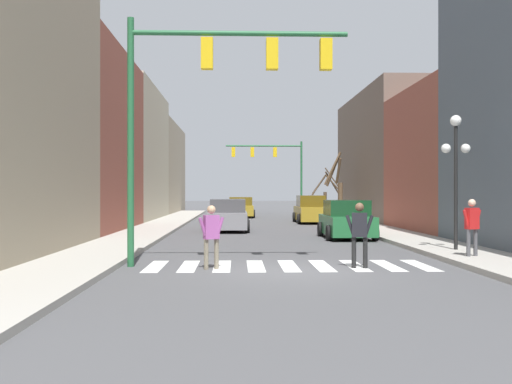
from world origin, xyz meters
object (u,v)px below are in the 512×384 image
Objects in this scene: pedestrian_on_left_sidewalk at (211,231)px; pedestrian_crossing_street at (360,229)px; car_parked_left_near at (311,210)px; traffic_signal_near at (209,84)px; street_lamp_right_corner at (456,154)px; street_tree_left_far at (338,188)px; traffic_signal_far at (274,160)px; car_parked_right_near at (347,221)px; street_tree_left_near at (326,194)px; car_parked_left_mid at (241,208)px; car_at_intersection at (228,216)px; pedestrian_waiting_at_curb at (472,222)px.

pedestrian_crossing_street is at bearing 158.70° from pedestrian_on_left_sidewalk.
car_parked_left_near reaches higher than pedestrian_crossing_street.
street_lamp_right_corner is at bearing 20.53° from traffic_signal_near.
street_tree_left_far is (3.81, 25.60, 1.25)m from pedestrian_crossing_street.
traffic_signal_far reaches higher than pedestrian_on_left_sidewalk.
car_parked_right_near is at bearing -98.39° from street_tree_left_far.
car_parked_left_near is (5.53, 22.42, -4.09)m from traffic_signal_near.
car_parked_left_near is at bearing 96.67° from street_lamp_right_corner.
street_tree_left_near is at bearing 93.52° from street_tree_left_far.
car_parked_left_mid is at bearing 103.43° from street_lamp_right_corner.
street_lamp_right_corner is 5.60m from pedestrian_crossing_street.
pedestrian_on_left_sidewalk is (-0.22, -15.03, 0.21)m from car_at_intersection.
pedestrian_on_left_sidewalk is at bearing -155.41° from street_lamp_right_corner.
street_lamp_right_corner is 2.52× the size of pedestrian_crossing_street.
traffic_signal_near is 1.44× the size of street_tree_left_far.
car_at_intersection is at bearing -2.62° from car_parked_left_mid.
pedestrian_waiting_at_curb is (7.46, 1.54, 0.14)m from pedestrian_on_left_sidewalk.
traffic_signal_near is 5.59m from pedestrian_crossing_street.
traffic_signal_far reaches higher than street_lamp_right_corner.
pedestrian_on_left_sidewalk is 30.56m from street_tree_left_near.
pedestrian_crossing_street reaches higher than car_at_intersection.
car_parked_left_near is 2.93× the size of pedestrian_on_left_sidewalk.
pedestrian_waiting_at_curb is at bearing -166.52° from car_parked_right_near.
pedestrian_crossing_street is (3.98, -0.51, -3.90)m from traffic_signal_near.
street_lamp_right_corner is at bearing -125.70° from pedestrian_crossing_street.
car_parked_right_near is 0.95× the size of car_at_intersection.
car_at_intersection is 2.60× the size of pedestrian_on_left_sidewalk.
street_tree_left_far is (7.78, 25.09, -2.65)m from traffic_signal_near.
street_tree_left_near is (2.06, 19.50, 1.11)m from car_parked_right_near.
street_tree_left_far reaches higher than car_parked_right_near.
car_parked_left_mid is 1.23× the size of street_tree_left_near.
car_parked_right_near is (-2.33, 6.59, -2.45)m from street_lamp_right_corner.
street_lamp_right_corner is 1.17× the size of street_tree_left_near.
car_parked_right_near is at bearing 60.04° from traffic_signal_near.
traffic_signal_near is 15.01m from car_at_intersection.
pedestrian_crossing_street is at bearing -138.16° from street_lamp_right_corner.
pedestrian_waiting_at_curb is (2.01, -21.50, 0.30)m from car_parked_left_near.
traffic_signal_near reaches higher than street_tree_left_far.
street_tree_left_far is (7.70, 25.70, 1.28)m from pedestrian_on_left_sidewalk.
pedestrian_waiting_at_curb is at bearing 6.99° from traffic_signal_near.
traffic_signal_near is 3.88× the size of pedestrian_crossing_street.
street_tree_left_far is (7.48, 10.67, 1.50)m from car_at_intersection.
street_lamp_right_corner is at bearing -89.92° from street_tree_left_far.
street_lamp_right_corner reaches higher than car_parked_right_near.
street_tree_left_far is 1.25× the size of street_tree_left_near.
traffic_signal_far is at bearing -118.83° from pedestrian_on_left_sidewalk.
street_tree_left_far is at bearing 144.96° from car_at_intersection.
car_parked_left_near is at bearing 76.14° from traffic_signal_near.
street_lamp_right_corner reaches higher than car_parked_left_mid.
street_tree_left_near is (6.47, -2.17, 1.13)m from car_parked_left_mid.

